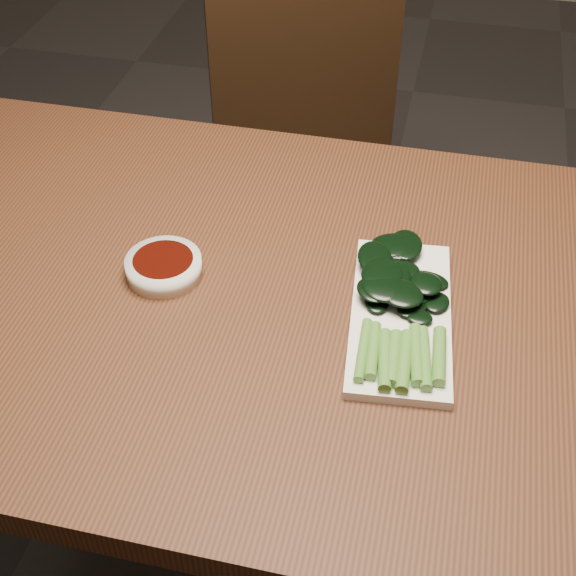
{
  "coord_description": "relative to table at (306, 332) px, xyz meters",
  "views": [
    {
      "loc": [
        0.15,
        -0.78,
        1.49
      ],
      "look_at": [
        -0.03,
        -0.0,
        0.76
      ],
      "focal_mm": 50.0,
      "sensor_mm": 36.0,
      "label": 1
    }
  ],
  "objects": [
    {
      "name": "gai_lan",
      "position": [
        0.12,
        -0.0,
        0.1
      ],
      "size": [
        0.14,
        0.3,
        0.03
      ],
      "color": "#549232",
      "rests_on": "serving_plate"
    },
    {
      "name": "serving_plate",
      "position": [
        0.13,
        -0.02,
        0.08
      ],
      "size": [
        0.16,
        0.3,
        0.01
      ],
      "rotation": [
        0.0,
        0.0,
        0.1
      ],
      "color": "white",
      "rests_on": "table"
    },
    {
      "name": "ground",
      "position": [
        0.0,
        0.0,
        -0.68
      ],
      "size": [
        6.0,
        6.0,
        0.0
      ],
      "primitive_type": "plane",
      "color": "#2D2B2B",
      "rests_on": "ground"
    },
    {
      "name": "chair_far",
      "position": [
        -0.12,
        0.67,
        -0.19
      ],
      "size": [
        0.54,
        0.54,
        0.89
      ],
      "rotation": [
        0.0,
        0.0,
        0.39
      ],
      "color": "black",
      "rests_on": "ground"
    },
    {
      "name": "table",
      "position": [
        0.0,
        0.0,
        0.0
      ],
      "size": [
        1.4,
        0.8,
        0.75
      ],
      "color": "#482614",
      "rests_on": "ground"
    },
    {
      "name": "sauce_bowl",
      "position": [
        -0.2,
        -0.0,
        0.09
      ],
      "size": [
        0.11,
        0.11,
        0.03
      ],
      "color": "white",
      "rests_on": "table"
    }
  ]
}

